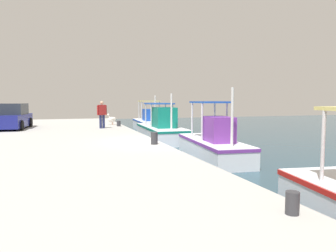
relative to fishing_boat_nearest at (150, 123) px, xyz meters
The scene contains 10 objects.
quay_pier 14.83m from the fishing_boat_nearest, 32.35° to the right, with size 36.00×10.00×0.80m, color #B2B2AD.
fishing_boat_nearest is the anchor object (origin of this frame).
fishing_boat_second 6.71m from the fishing_boat_nearest, ahead, with size 6.45×2.30×2.94m.
fishing_boat_third 13.19m from the fishing_boat_nearest, ahead, with size 5.58×2.19×3.03m.
pelican 4.67m from the fishing_boat_nearest, 51.64° to the right, with size 0.50×0.97×0.82m.
fisherman_standing 7.34m from the fishing_boat_nearest, 39.46° to the right, with size 0.37×0.63×1.72m.
parked_car 10.86m from the fishing_boat_nearest, 67.42° to the right, with size 4.23×2.13×1.57m.
mooring_bollard_nearest 5.56m from the fishing_boat_nearest, 37.55° to the right, with size 0.26×0.26×0.37m, color #333338.
mooring_bollard_second 13.88m from the fishing_boat_nearest, 14.12° to the right, with size 0.27×0.27×0.49m, color #333338.
mooring_bollard_third 21.59m from the fishing_boat_nearest, ahead, with size 0.21×0.21×0.35m, color #333338.
Camera 1 is at (12.49, -3.66, 2.53)m, focal length 32.46 mm.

